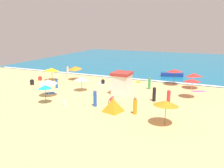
{
  "coord_description": "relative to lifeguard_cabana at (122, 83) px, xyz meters",
  "views": [
    {
      "loc": [
        11.42,
        -28.5,
        8.23
      ],
      "look_at": [
        -0.5,
        -0.97,
        0.8
      ],
      "focal_mm": 36.79,
      "sensor_mm": 36.0,
      "label": 1
    }
  ],
  "objects": [
    {
      "name": "beach_umbrella_0",
      "position": [
        8.21,
        6.06,
        0.52
      ],
      "size": [
        3.22,
        3.22,
        2.3
      ],
      "color": "silver",
      "rests_on": "ground_plane"
    },
    {
      "name": "beachgoer_3",
      "position": [
        -13.7,
        -1.12,
        -1.0
      ],
      "size": [
        0.52,
        0.52,
        0.94
      ],
      "color": "black",
      "rests_on": "ground_plane"
    },
    {
      "name": "beachgoer_2",
      "position": [
        3.8,
        -6.3,
        -0.6
      ],
      "size": [
        0.52,
        0.52,
        1.71
      ],
      "color": "orange",
      "rests_on": "ground_plane"
    },
    {
      "name": "beach_umbrella_4",
      "position": [
        -9.63,
        4.22,
        0.55
      ],
      "size": [
        2.42,
        2.45,
        2.29
      ],
      "color": "silver",
      "rests_on": "ground_plane"
    },
    {
      "name": "beach_tent",
      "position": [
        1.58,
        -6.52,
        -0.73
      ],
      "size": [
        2.32,
        2.3,
        1.35
      ],
      "color": "orange",
      "rests_on": "ground_plane"
    },
    {
      "name": "beach_umbrella_1",
      "position": [
        5.47,
        6.99,
        0.76
      ],
      "size": [
        2.97,
        2.96,
        2.38
      ],
      "color": "#4C3823",
      "rests_on": "ground_plane"
    },
    {
      "name": "beachgoer_9",
      "position": [
        -9.28,
        -1.13,
        -0.66
      ],
      "size": [
        0.42,
        0.42,
        1.55
      ],
      "color": "blue",
      "rests_on": "ground_plane"
    },
    {
      "name": "beach_towel_1",
      "position": [
        9.02,
        4.84,
        -1.4
      ],
      "size": [
        1.76,
        1.28,
        0.01
      ],
      "color": "#D84CA5",
      "rests_on": "ground_plane"
    },
    {
      "name": "beachgoer_10",
      "position": [
        -3.98,
        -6.9,
        -1.07
      ],
      "size": [
        0.54,
        0.54,
        0.8
      ],
      "color": "white",
      "rests_on": "ground_plane"
    },
    {
      "name": "beachgoer_8",
      "position": [
        6.28,
        -2.16,
        -0.57
      ],
      "size": [
        0.52,
        0.52,
        1.8
      ],
      "color": "red",
      "rests_on": "ground_plane"
    },
    {
      "name": "beachgoer_0",
      "position": [
        2.74,
        3.35,
        -0.63
      ],
      "size": [
        0.43,
        0.43,
        1.66
      ],
      "color": "green",
      "rests_on": "ground_plane"
    },
    {
      "name": "beachgoer_1",
      "position": [
        -14.65,
        1.73,
        -1.08
      ],
      "size": [
        0.47,
        0.47,
        0.78
      ],
      "color": "red",
      "rests_on": "ground_plane"
    },
    {
      "name": "beach_towel_4",
      "position": [
        -4.62,
        3.64,
        -1.4
      ],
      "size": [
        1.25,
        1.09,
        0.01
      ],
      "color": "white",
      "rests_on": "ground_plane"
    },
    {
      "name": "ground_plane",
      "position": [
        -1.32,
        2.01,
        -1.4
      ],
      "size": [
        60.0,
        60.0,
        0.0
      ],
      "primitive_type": "plane",
      "color": "#D8B775"
    },
    {
      "name": "beach_towel_2",
      "position": [
        -8.49,
        -3.6,
        -1.4
      ],
      "size": [
        1.43,
        1.45,
        0.01
      ],
      "color": "blue",
      "rests_on": "ground_plane"
    },
    {
      "name": "beachgoer_4",
      "position": [
        -4.42,
        3.65,
        -1.07
      ],
      "size": [
        0.43,
        0.43,
        0.8
      ],
      "color": "black",
      "rests_on": "ground_plane"
    },
    {
      "name": "beach_umbrella_7",
      "position": [
        -6.34,
        -7.08,
        0.47
      ],
      "size": [
        2.18,
        2.17,
        2.13
      ],
      "color": "#4C3823",
      "rests_on": "ground_plane"
    },
    {
      "name": "beachgoer_5",
      "position": [
        -0.81,
        -5.82,
        -0.5
      ],
      "size": [
        0.5,
        0.5,
        1.91
      ],
      "color": "blue",
      "rests_on": "ground_plane"
    },
    {
      "name": "beach_umbrella_8",
      "position": [
        8.32,
        1.49,
        0.74
      ],
      "size": [
        2.63,
        2.64,
        2.4
      ],
      "color": "silver",
      "rests_on": "ground_plane"
    },
    {
      "name": "small_boat_0",
      "position": [
        4.27,
        12.73,
        -0.99
      ],
      "size": [
        3.75,
        2.03,
        0.62
      ],
      "color": "navy",
      "rests_on": "ocean_water"
    },
    {
      "name": "ocean_water",
      "position": [
        -1.32,
        30.01,
        -1.35
      ],
      "size": [
        60.0,
        44.0,
        0.1
      ],
      "primitive_type": "cube",
      "color": "#146B93",
      "rests_on": "ground_plane"
    },
    {
      "name": "beachgoer_7",
      "position": [
        4.56,
        -1.59,
        -0.57
      ],
      "size": [
        0.44,
        0.44,
        1.79
      ],
      "color": "black",
      "rests_on": "ground_plane"
    },
    {
      "name": "parked_bicycle",
      "position": [
        0.4,
        -4.27,
        -1.02
      ],
      "size": [
        0.2,
        1.82,
        0.76
      ],
      "color": "black",
      "rests_on": "ground_plane"
    },
    {
      "name": "lifeguard_cabana",
      "position": [
        0.0,
        0.0,
        0.0
      ],
      "size": [
        2.27,
        2.57,
        2.76
      ],
      "color": "white",
      "rests_on": "ground_plane"
    },
    {
      "name": "beachgoer_6",
      "position": [
        -12.04,
        5.69,
        -0.51
      ],
      "size": [
        0.48,
        0.48,
        1.88
      ],
      "color": "white",
      "rests_on": "ground_plane"
    },
    {
      "name": "wave_breaker_foam",
      "position": [
        -1.32,
        8.31,
        -1.3
      ],
      "size": [
        57.0,
        0.7,
        0.01
      ],
      "primitive_type": "cube",
      "color": "white",
      "rests_on": "ocean_water"
    },
    {
      "name": "beach_umbrella_6",
      "position": [
        -7.79,
        -4.75,
        0.42
      ],
      "size": [
        3.03,
        3.03,
        2.09
      ],
      "color": "silver",
      "rests_on": "ground_plane"
    },
    {
      "name": "beach_umbrella_5",
      "position": [
        -5.29,
        -1.05,
        0.25
      ],
      "size": [
        2.07,
        2.09,
        1.94
      ],
      "color": "#4C3823",
      "rests_on": "ground_plane"
    },
    {
      "name": "beach_towel_0",
      "position": [
        0.1,
        6.85,
        -1.4
      ],
      "size": [
        0.9,
        1.53,
        0.01
      ],
      "color": "orange",
      "rests_on": "ground_plane"
    },
    {
      "name": "beach_umbrella_2",
      "position": [
        6.95,
        -7.62,
        0.55
      ],
      "size": [
        2.67,
        2.69,
        2.26
      ],
      "color": "#4C3823",
      "rests_on": "ground_plane"
    },
    {
      "name": "beach_umbrella_3",
      "position": [
        -12.79,
        2.41,
        0.37
      ],
      "size": [
        3.22,
        3.22,
        2.11
      ],
      "color": "#4C3823",
      "rests_on": "ground_plane"
    }
  ]
}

